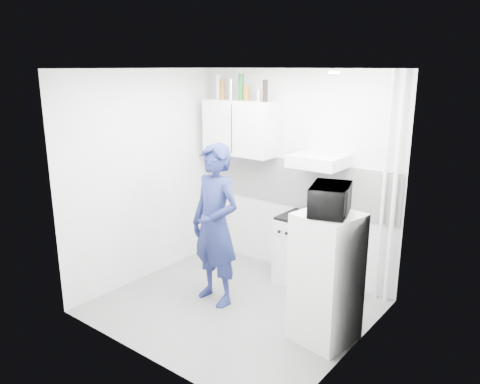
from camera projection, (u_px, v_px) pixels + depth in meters
The scene contains 24 objects.
floor at pixel (234, 306), 5.28m from camera, with size 2.80×2.80×0.00m, color slate.
ceiling at pixel (233, 69), 4.61m from camera, with size 2.80×2.80×0.00m, color white.
wall_back at pixel (295, 175), 5.90m from camera, with size 2.80×2.80×0.00m, color silver.
wall_left at pixel (145, 177), 5.78m from camera, with size 2.60×2.60×0.00m, color silver.
wall_right at pixel (357, 222), 4.11m from camera, with size 2.60×2.60×0.00m, color silver.
person at pixel (215, 225), 5.19m from camera, with size 0.67×0.44×1.83m, color navy.
stove at pixel (301, 251), 5.78m from camera, with size 0.52×0.52×0.84m, color silver.
fridge at pixel (326, 278), 4.50m from camera, with size 0.54×0.54×1.30m, color silver.
stove_top at pixel (302, 217), 5.67m from camera, with size 0.50×0.50×0.03m, color black.
saucepan at pixel (306, 213), 5.64m from camera, with size 0.16×0.16×0.09m, color silver.
microwave at pixel (330, 199), 4.29m from camera, with size 0.34×0.50×0.28m, color black.
bottle_a at pixel (218, 87), 6.15m from camera, with size 0.08×0.08×0.32m, color #B2B7BC.
bottle_b at pixel (222, 89), 6.12m from camera, with size 0.07×0.07×0.26m, color brown.
bottle_c at pixel (231, 89), 6.03m from camera, with size 0.06×0.06×0.27m, color silver.
bottle_d at pixel (241, 87), 5.92m from camera, with size 0.07×0.07×0.33m, color #144C1E.
canister_a at pixel (246, 93), 5.89m from camera, with size 0.08×0.08×0.20m, color brown.
canister_b at pixel (258, 95), 5.79m from camera, with size 0.08×0.08×0.14m, color silver.
bottle_e at pixel (265, 91), 5.71m from camera, with size 0.07×0.07×0.27m, color black.
upper_cabinet at pixel (240, 128), 6.06m from camera, with size 1.00×0.35×0.70m, color silver.
range_hood at pixel (318, 161), 5.37m from camera, with size 0.60×0.50×0.14m, color silver.
backsplash at pixel (295, 183), 5.91m from camera, with size 2.74×0.03×0.60m, color white.
pipe_a at pixel (394, 192), 5.06m from camera, with size 0.05×0.05×2.60m, color silver.
pipe_b at pixel (384, 191), 5.13m from camera, with size 0.04×0.04×2.60m, color silver.
ceiling_spot_fixture at pixel (334, 72), 4.17m from camera, with size 0.10×0.10×0.02m, color white.
Camera 1 is at (2.99, -3.71, 2.62)m, focal length 35.00 mm.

